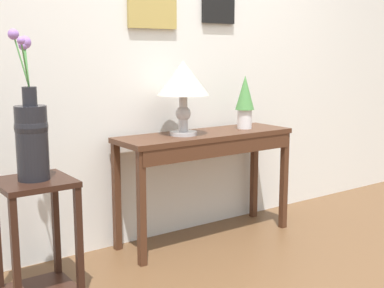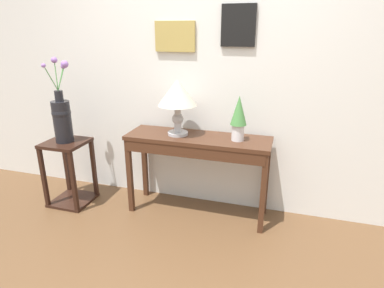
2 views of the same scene
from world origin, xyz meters
name	(u,v)px [view 1 (image 1 of 2)]	position (x,y,z in m)	size (l,w,h in m)	color
back_wall_with_art	(183,40)	(0.00, 1.58, 1.40)	(9.00, 0.13, 2.80)	silver
console_table	(208,149)	(-0.01, 1.27, 0.66)	(1.29, 0.39, 0.76)	#472819
table_lamp	(183,82)	(-0.20, 1.29, 1.12)	(0.35, 0.35, 0.49)	#B7B7BC
potted_plant_on_console	(245,99)	(0.34, 1.29, 0.98)	(0.14, 0.14, 0.39)	silver
pedestal_stand_left	(37,238)	(-1.28, 1.11, 0.32)	(0.38, 0.38, 0.65)	black
flower_vase_tall	(31,133)	(-1.28, 1.11, 0.90)	(0.17, 0.24, 0.78)	black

